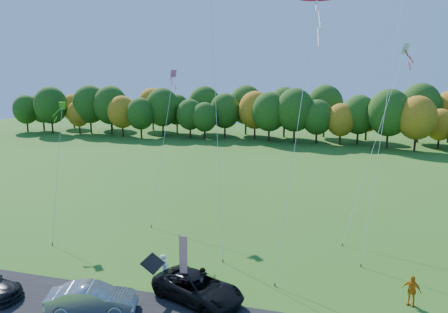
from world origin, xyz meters
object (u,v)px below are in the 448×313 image
(silver_sedan, at_px, (92,299))
(person_east, at_px, (411,290))
(black_suv, at_px, (198,288))
(feather_flag, at_px, (183,259))

(silver_sedan, relative_size, person_east, 2.70)
(black_suv, height_order, feather_flag, feather_flag)
(silver_sedan, bearing_deg, black_suv, -79.65)
(feather_flag, bearing_deg, person_east, 12.57)
(silver_sedan, distance_m, person_east, 17.60)
(feather_flag, bearing_deg, silver_sedan, -145.41)
(silver_sedan, relative_size, feather_flag, 1.23)
(person_east, bearing_deg, feather_flag, -143.93)
(black_suv, bearing_deg, silver_sedan, 140.64)
(black_suv, xyz_separation_m, feather_flag, (-0.94, 0.08, 1.59))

